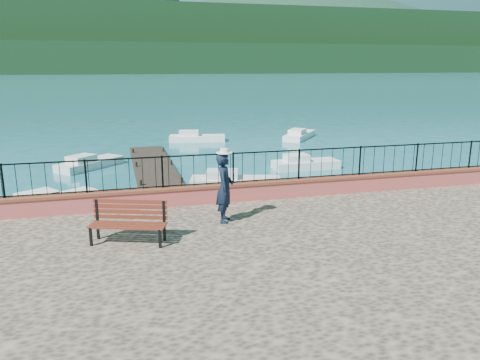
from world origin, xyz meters
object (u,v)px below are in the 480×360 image
boat_2 (306,161)px  boat_5 (300,133)px  boat_0 (52,199)px  park_bench (129,231)px  boat_4 (197,136)px  person (225,188)px  boat_1 (236,178)px  boat_3 (90,161)px

boat_2 → boat_5: same height
boat_0 → boat_5: size_ratio=0.88×
park_bench → boat_4: park_bench is taller
person → boat_1: size_ratio=0.48×
boat_0 → boat_5: 21.26m
person → boat_5: (10.59, 20.69, -1.76)m
boat_4 → boat_1: bearing=-80.7°
park_bench → boat_5: (13.21, 21.65, -1.10)m
boat_1 → boat_5: same height
park_bench → boat_2: 15.21m
boat_1 → boat_3: 8.85m
boat_5 → park_bench: bearing=-172.9°
person → boat_3: size_ratio=0.51×
park_bench → boat_0: bearing=129.0°
boat_2 → boat_4: size_ratio=0.88×
boat_4 → boat_5: same height
boat_1 → boat_4: bearing=103.1°
boat_0 → boat_1: bearing=-24.8°
boat_3 → boat_4: same height
boat_1 → park_bench: bearing=-103.6°
boat_2 → boat_3: 11.59m
boat_1 → person: bearing=-90.9°
park_bench → boat_1: size_ratio=0.48×
person → boat_1: 8.47m
person → boat_4: size_ratio=0.48×
park_bench → boat_5: 25.39m
park_bench → boat_4: 23.02m
boat_3 → boat_5: bearing=-19.6°
boat_0 → boat_1: 7.77m
person → boat_2: size_ratio=0.55×
boat_1 → boat_2: same height
boat_2 → boat_4: 11.31m
boat_4 → boat_5: (7.69, -0.67, 0.00)m
person → boat_0: bearing=58.3°
boat_1 → boat_5: bearing=72.6°
boat_0 → boat_2: bearing=-15.9°
boat_2 → boat_4: (-4.05, 10.55, 0.00)m
park_bench → boat_0: park_bench is taller
boat_1 → boat_2: size_ratio=1.15×
person → boat_4: (2.90, 21.36, -1.76)m
boat_1 → boat_5: 15.18m
park_bench → boat_0: size_ratio=0.51×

